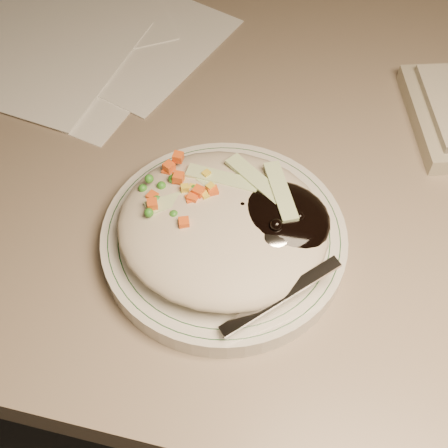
# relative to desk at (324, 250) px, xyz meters

# --- Properties ---
(desk) EXTENTS (1.40, 0.70, 0.74)m
(desk) POSITION_rel_desk_xyz_m (0.00, 0.00, 0.00)
(desk) COLOR gray
(desk) RESTS_ON ground
(plate) EXTENTS (0.23, 0.23, 0.02)m
(plate) POSITION_rel_desk_xyz_m (-0.10, -0.16, 0.21)
(plate) COLOR silver
(plate) RESTS_ON desk
(plate_rim) EXTENTS (0.22, 0.22, 0.00)m
(plate_rim) POSITION_rel_desk_xyz_m (-0.10, -0.16, 0.22)
(plate_rim) COLOR #144723
(plate_rim) RESTS_ON plate
(meal) EXTENTS (0.21, 0.19, 0.05)m
(meal) POSITION_rel_desk_xyz_m (-0.10, -0.16, 0.24)
(meal) COLOR #BCB099
(meal) RESTS_ON plate
(papers) EXTENTS (0.44, 0.37, 0.00)m
(papers) POSITION_rel_desk_xyz_m (-0.39, 0.11, 0.20)
(papers) COLOR white
(papers) RESTS_ON desk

